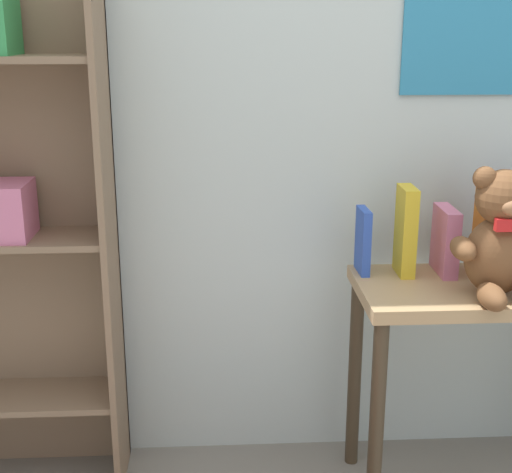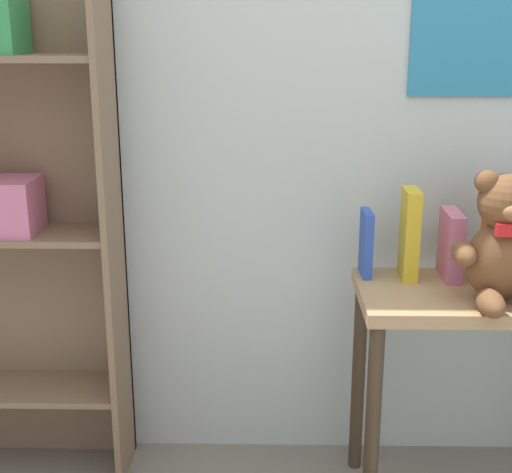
{
  "view_description": "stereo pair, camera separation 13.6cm",
  "coord_description": "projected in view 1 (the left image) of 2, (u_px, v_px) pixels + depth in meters",
  "views": [
    {
      "loc": [
        -0.4,
        -0.68,
        1.32
      ],
      "look_at": [
        -0.3,
        1.16,
        0.78
      ],
      "focal_mm": 50.0,
      "sensor_mm": 36.0,
      "label": 1
    },
    {
      "loc": [
        -0.26,
        -0.68,
        1.32
      ],
      "look_at": [
        -0.3,
        1.16,
        0.78
      ],
      "focal_mm": 50.0,
      "sensor_mm": 36.0,
      "label": 2
    }
  ],
  "objects": [
    {
      "name": "book_standing_orange",
      "position": [
        488.0,
        228.0,
        2.0
      ],
      "size": [
        0.04,
        0.13,
        0.26
      ],
      "primitive_type": "cube",
      "rotation": [
        0.0,
        0.0,
        0.04
      ],
      "color": "orange",
      "rests_on": "display_table"
    },
    {
      "name": "wall_back",
      "position": [
        354.0,
        52.0,
        2.03
      ],
      "size": [
        4.8,
        0.07,
        2.5
      ],
      "color": "silver",
      "rests_on": "ground_plane"
    },
    {
      "name": "book_standing_blue",
      "position": [
        363.0,
        241.0,
        2.01
      ],
      "size": [
        0.03,
        0.1,
        0.19
      ],
      "primitive_type": "cube",
      "rotation": [
        0.0,
        0.0,
        0.03
      ],
      "color": "#2D51B7",
      "rests_on": "display_table"
    },
    {
      "name": "book_standing_yellow",
      "position": [
        406.0,
        231.0,
        1.99
      ],
      "size": [
        0.04,
        0.11,
        0.25
      ],
      "primitive_type": "cube",
      "rotation": [
        0.0,
        0.0,
        -0.02
      ],
      "color": "gold",
      "rests_on": "display_table"
    },
    {
      "name": "teddy_bear",
      "position": [
        502.0,
        239.0,
        1.82
      ],
      "size": [
        0.26,
        0.24,
        0.34
      ],
      "color": "brown",
      "rests_on": "display_table"
    },
    {
      "name": "book_standing_pink",
      "position": [
        445.0,
        241.0,
        2.01
      ],
      "size": [
        0.05,
        0.15,
        0.19
      ],
      "primitive_type": "cube",
      "rotation": [
        0.0,
        0.0,
        -0.03
      ],
      "color": "#D17093",
      "rests_on": "display_table"
    },
    {
      "name": "display_table",
      "position": [
        472.0,
        325.0,
        1.98
      ],
      "size": [
        0.64,
        0.36,
        0.65
      ],
      "color": "tan",
      "rests_on": "ground_plane"
    }
  ]
}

